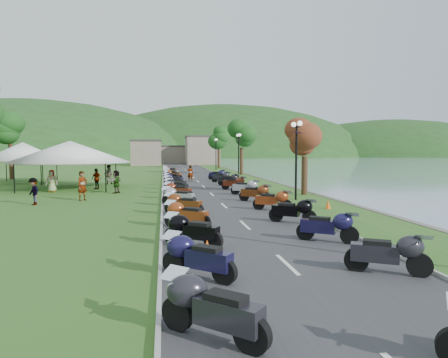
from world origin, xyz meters
name	(u,v)px	position (x,y,z in m)	size (l,w,h in m)	color
ground	(353,327)	(0.00, 0.00, 0.00)	(400.00, 400.00, 0.00)	#3D6E26
road	(194,177)	(0.00, 40.00, 0.01)	(7.00, 120.00, 0.02)	#37373A
hills_backdrop	(171,156)	(0.00, 200.00, 0.00)	(360.00, 120.00, 76.00)	#285621
far_building	(170,153)	(-2.00, 85.00, 2.50)	(18.00, 16.00, 5.00)	gray
moto_row_left	(176,187)	(-2.56, 22.74, 0.55)	(2.60, 48.24, 1.10)	#331411
moto_row_right	(249,190)	(2.24, 19.40, 0.55)	(2.60, 35.62, 1.10)	#331411
vendor_tent_main	(70,165)	(-11.18, 28.26, 2.00)	(6.61, 6.61, 4.00)	white
vendor_tent_side	(23,162)	(-17.19, 35.27, 2.00)	(5.02, 5.02, 4.00)	white
tree_lakeside	(305,151)	(6.59, 20.80, 3.17)	(2.28, 2.28, 6.33)	#205A1C
pedestrian_a	(83,200)	(-8.61, 19.84, 0.00)	(0.69, 0.50, 1.89)	slate
pedestrian_b	(109,184)	(-8.63, 32.19, 0.00)	(0.89, 0.49, 1.84)	slate
pedestrian_c	(34,205)	(-11.05, 18.11, 0.00)	(1.04, 0.43, 1.61)	slate
traffic_cone_near	(207,249)	(-2.16, 5.08, 0.28)	(0.36, 0.36, 0.56)	#F2590C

